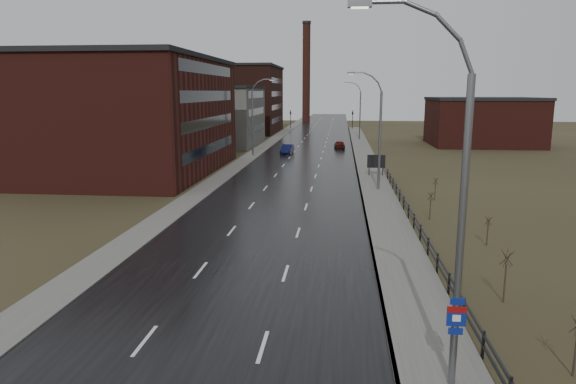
% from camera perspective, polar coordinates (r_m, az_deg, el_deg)
% --- Properties ---
extents(road, '(14.00, 300.00, 0.06)m').
position_cam_1_polar(road, '(74.41, 1.92, 3.78)').
color(road, black).
rests_on(road, ground).
extents(sidewalk_right, '(3.20, 180.00, 0.18)m').
position_cam_1_polar(sidewalk_right, '(49.66, 9.84, 0.01)').
color(sidewalk_right, '#595651').
rests_on(sidewalk_right, ground).
extents(curb_right, '(0.16, 180.00, 0.18)m').
position_cam_1_polar(curb_right, '(49.57, 8.09, 0.05)').
color(curb_right, slate).
rests_on(curb_right, ground).
extents(sidewalk_left, '(2.40, 260.00, 0.12)m').
position_cam_1_polar(sidewalk_left, '(75.41, -4.32, 3.87)').
color(sidewalk_left, '#595651').
rests_on(sidewalk_left, ground).
extents(warehouse_near, '(22.44, 28.56, 13.50)m').
position_cam_1_polar(warehouse_near, '(64.22, -18.27, 8.10)').
color(warehouse_near, '#471914').
rests_on(warehouse_near, ground).
extents(warehouse_mid, '(16.32, 20.40, 10.50)m').
position_cam_1_polar(warehouse_mid, '(94.59, -8.34, 8.41)').
color(warehouse_mid, slate).
rests_on(warehouse_mid, ground).
extents(warehouse_far, '(26.52, 24.48, 15.50)m').
position_cam_1_polar(warehouse_far, '(124.84, -7.24, 10.21)').
color(warehouse_far, '#331611').
rests_on(warehouse_far, ground).
extents(building_right, '(18.36, 16.32, 8.50)m').
position_cam_1_polar(building_right, '(99.05, 20.79, 7.35)').
color(building_right, '#471914').
rests_on(building_right, ground).
extents(smokestack, '(2.70, 2.70, 30.70)m').
position_cam_1_polar(smokestack, '(164.12, 2.05, 13.18)').
color(smokestack, '#331611').
rests_on(smokestack, ground).
extents(streetlight_main, '(3.91, 0.29, 12.11)m').
position_cam_1_polar(streetlight_main, '(16.36, 17.75, -1.55)').
color(streetlight_main, slate).
rests_on(streetlight_main, ground).
extents(streetlight_right_mid, '(3.36, 0.28, 11.35)m').
position_cam_1_polar(streetlight_right_mid, '(49.89, 9.87, 6.73)').
color(streetlight_right_mid, slate).
rests_on(streetlight_right_mid, ground).
extents(streetlight_left, '(3.36, 0.28, 11.35)m').
position_cam_1_polar(streetlight_left, '(76.79, -3.75, 8.34)').
color(streetlight_left, slate).
rests_on(streetlight_left, ground).
extents(streetlight_right_far, '(3.36, 0.28, 11.35)m').
position_cam_1_polar(streetlight_right_far, '(103.76, 7.86, 8.97)').
color(streetlight_right_far, slate).
rests_on(streetlight_right_far, ground).
extents(guardrail, '(0.10, 53.05, 1.10)m').
position_cam_1_polar(guardrail, '(33.54, 14.67, -4.45)').
color(guardrail, black).
rests_on(guardrail, ground).
extents(shrub_b, '(0.51, 0.54, 2.15)m').
position_cam_1_polar(shrub_b, '(20.39, 29.38, -14.59)').
color(shrub_b, '#382D23').
rests_on(shrub_b, ground).
extents(shrub_c, '(0.59, 0.62, 2.48)m').
position_cam_1_polar(shrub_c, '(25.56, 23.01, -8.48)').
color(shrub_c, '#382D23').
rests_on(shrub_c, ground).
extents(shrub_d, '(0.45, 0.47, 1.87)m').
position_cam_1_polar(shrub_d, '(34.43, 21.31, -3.97)').
color(shrub_d, '#382D23').
rests_on(shrub_d, ground).
extents(shrub_e, '(0.51, 0.54, 2.14)m').
position_cam_1_polar(shrub_e, '(39.91, 15.54, -1.41)').
color(shrub_e, '#382D23').
rests_on(shrub_e, ground).
extents(shrub_f, '(0.48, 0.51, 2.01)m').
position_cam_1_polar(shrub_f, '(47.37, 16.04, 0.41)').
color(shrub_f, '#382D23').
rests_on(shrub_f, ground).
extents(billboard, '(2.01, 0.17, 2.52)m').
position_cam_1_polar(billboard, '(58.68, 9.77, 3.30)').
color(billboard, black).
rests_on(billboard, ground).
extents(traffic_light_left, '(0.58, 2.73, 5.30)m').
position_cam_1_polar(traffic_light_left, '(134.36, 0.28, 9.00)').
color(traffic_light_left, black).
rests_on(traffic_light_left, ground).
extents(traffic_light_right, '(0.58, 2.73, 5.30)m').
position_cam_1_polar(traffic_light_right, '(133.76, 7.21, 8.91)').
color(traffic_light_right, black).
rests_on(traffic_light_right, ground).
extents(car_near, '(1.81, 4.59, 1.49)m').
position_cam_1_polar(car_near, '(78.85, -0.08, 4.72)').
color(car_near, '#0B0E37').
rests_on(car_near, ground).
extents(car_far, '(1.96, 4.20, 1.39)m').
position_cam_1_polar(car_far, '(87.02, 5.76, 5.23)').
color(car_far, '#470D0B').
rests_on(car_far, ground).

